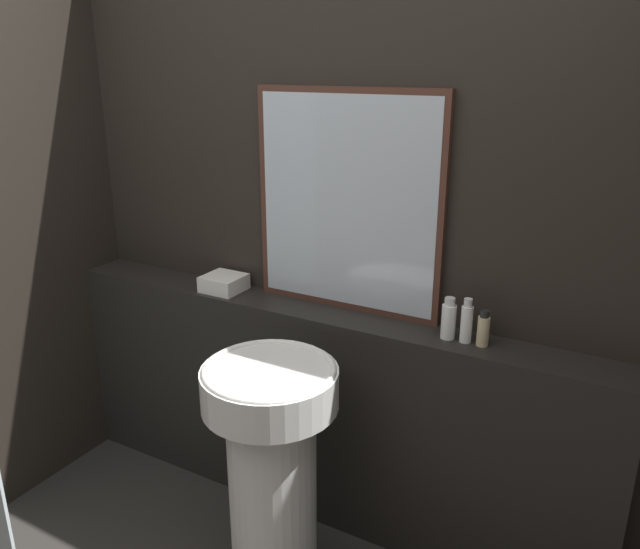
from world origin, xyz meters
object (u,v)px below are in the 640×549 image
Objects in this scene: mirror at (347,203)px; towel_stack at (224,283)px; shampoo_bottle at (449,320)px; lotion_bottle at (483,329)px; pedestal_sink at (272,463)px; conditioner_bottle at (467,322)px.

mirror is 0.70m from towel_stack.
mirror reaches higher than shampoo_bottle.
mirror is 6.57× the size of lotion_bottle.
towel_stack is 1.08× the size of shampoo_bottle.
lotion_bottle reaches higher than pedestal_sink.
shampoo_bottle is (0.47, -0.09, -0.37)m from mirror.
shampoo_bottle is 0.13m from lotion_bottle.
pedestal_sink is 0.88m from conditioner_bottle.
shampoo_bottle is at bearing 0.00° from towel_stack.
lotion_bottle is (0.60, -0.09, -0.38)m from mirror.
towel_stack is 1.10m from conditioner_bottle.
pedestal_sink is at bearing -40.24° from towel_stack.
towel_stack is 1.28× the size of lotion_bottle.
conditioner_bottle is (1.10, 0.00, 0.04)m from towel_stack.
pedestal_sink is 5.87× the size of shampoo_bottle.
lotion_bottle is at bearing 0.00° from conditioner_bottle.
towel_stack is at bearing 139.76° from pedestal_sink.
towel_stack is 1.16m from lotion_bottle.
shampoo_bottle reaches higher than pedestal_sink.
towel_stack is 1.03m from shampoo_bottle.
lotion_bottle is at bearing 37.40° from pedestal_sink.
mirror is at bearing 8.79° from towel_stack.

